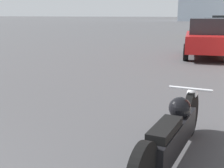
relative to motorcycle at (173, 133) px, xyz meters
The scene contains 4 objects.
motorcycle is the anchor object (origin of this frame).
parked_car_red 10.19m from the motorcycle, 91.52° to the left, with size 2.10×4.33×1.62m.
parked_car_yellow 22.77m from the motorcycle, 91.35° to the left, with size 2.07×4.18×1.49m.
parked_car_black 34.39m from the motorcycle, 90.61° to the left, with size 1.94×3.92×1.63m.
Camera 1 is at (3.54, -0.34, 1.80)m, focal length 50.00 mm.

